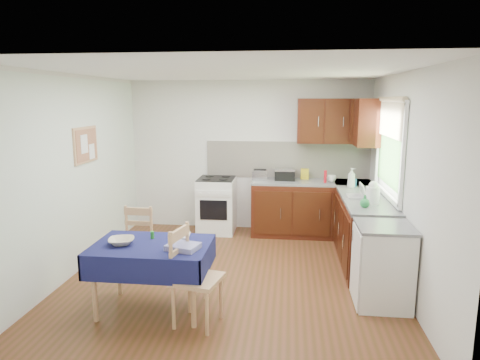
# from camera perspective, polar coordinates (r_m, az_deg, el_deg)

# --- Properties ---
(floor) EXTENTS (4.20, 4.20, 0.00)m
(floor) POSITION_cam_1_polar(r_m,az_deg,el_deg) (5.51, -1.05, -12.67)
(floor) COLOR #4F3215
(floor) RESTS_ON ground
(ceiling) EXTENTS (4.00, 4.20, 0.02)m
(ceiling) POSITION_cam_1_polar(r_m,az_deg,el_deg) (5.07, -1.15, 14.25)
(ceiling) COLOR white
(ceiling) RESTS_ON wall_back
(wall_back) EXTENTS (4.00, 0.02, 2.50)m
(wall_back) POSITION_cam_1_polar(r_m,az_deg,el_deg) (7.21, 1.13, 3.24)
(wall_back) COLOR silver
(wall_back) RESTS_ON ground
(wall_front) EXTENTS (4.00, 0.02, 2.50)m
(wall_front) POSITION_cam_1_polar(r_m,az_deg,el_deg) (3.13, -6.25, -6.74)
(wall_front) COLOR silver
(wall_front) RESTS_ON ground
(wall_left) EXTENTS (0.02, 4.20, 2.50)m
(wall_left) POSITION_cam_1_polar(r_m,az_deg,el_deg) (5.76, -21.23, 0.62)
(wall_left) COLOR silver
(wall_left) RESTS_ON ground
(wall_right) EXTENTS (0.02, 4.20, 2.50)m
(wall_right) POSITION_cam_1_polar(r_m,az_deg,el_deg) (5.27, 21.00, -0.25)
(wall_right) COLOR silver
(wall_right) RESTS_ON ground
(base_cabinets) EXTENTS (1.90, 2.30, 0.86)m
(base_cabinets) POSITION_cam_1_polar(r_m,az_deg,el_deg) (6.55, 12.34, -5.11)
(base_cabinets) COLOR #381509
(base_cabinets) RESTS_ON ground
(worktop_back) EXTENTS (1.90, 0.60, 0.04)m
(worktop_back) POSITION_cam_1_polar(r_m,az_deg,el_deg) (6.95, 9.53, -0.28)
(worktop_back) COLOR slate
(worktop_back) RESTS_ON base_cabinets
(worktop_right) EXTENTS (0.60, 1.70, 0.04)m
(worktop_right) POSITION_cam_1_polar(r_m,az_deg,el_deg) (5.90, 16.40, -2.53)
(worktop_right) COLOR slate
(worktop_right) RESTS_ON base_cabinets
(worktop_corner) EXTENTS (0.60, 0.60, 0.04)m
(worktop_corner) POSITION_cam_1_polar(r_m,az_deg,el_deg) (7.01, 14.84, -0.39)
(worktop_corner) COLOR slate
(worktop_corner) RESTS_ON base_cabinets
(splashback) EXTENTS (2.70, 0.02, 0.60)m
(splashback) POSITION_cam_1_polar(r_m,az_deg,el_deg) (7.17, 6.30, 2.73)
(splashback) COLOR white
(splashback) RESTS_ON wall_back
(upper_cabinets) EXTENTS (1.20, 0.85, 0.70)m
(upper_cabinets) POSITION_cam_1_polar(r_m,az_deg,el_deg) (6.87, 13.78, 7.60)
(upper_cabinets) COLOR #381509
(upper_cabinets) RESTS_ON wall_back
(stove) EXTENTS (0.60, 0.61, 0.92)m
(stove) POSITION_cam_1_polar(r_m,az_deg,el_deg) (7.13, -3.14, -3.34)
(stove) COLOR white
(stove) RESTS_ON ground
(window) EXTENTS (0.04, 1.48, 1.26)m
(window) POSITION_cam_1_polar(r_m,az_deg,el_deg) (5.88, 19.33, 4.88)
(window) COLOR #305D26
(window) RESTS_ON wall_right
(fridge) EXTENTS (0.58, 0.60, 0.89)m
(fridge) POSITION_cam_1_polar(r_m,az_deg,el_deg) (4.90, 18.50, -10.73)
(fridge) COLOR white
(fridge) RESTS_ON ground
(corkboard) EXTENTS (0.04, 0.62, 0.47)m
(corkboard) POSITION_cam_1_polar(r_m,az_deg,el_deg) (5.97, -19.87, 4.42)
(corkboard) COLOR tan
(corkboard) RESTS_ON wall_left
(dining_table) EXTENTS (1.20, 0.81, 0.72)m
(dining_table) POSITION_cam_1_polar(r_m,az_deg,el_deg) (4.57, -11.66, -9.60)
(dining_table) COLOR #0F0E3B
(dining_table) RESTS_ON ground
(chair_far) EXTENTS (0.40, 0.40, 0.89)m
(chair_far) POSITION_cam_1_polar(r_m,az_deg,el_deg) (5.63, -12.80, -7.28)
(chair_far) COLOR tan
(chair_far) RESTS_ON ground
(chair_near) EXTENTS (0.52, 0.52, 0.98)m
(chair_near) POSITION_cam_1_polar(r_m,az_deg,el_deg) (4.29, -6.34, -12.28)
(chair_near) COLOR tan
(chair_near) RESTS_ON ground
(toaster) EXTENTS (0.24, 0.15, 0.18)m
(toaster) POSITION_cam_1_polar(r_m,az_deg,el_deg) (6.92, 2.69, 0.68)
(toaster) COLOR #B7B8BC
(toaster) RESTS_ON worktop_back
(sandwich_press) EXTENTS (0.32, 0.28, 0.19)m
(sandwich_press) POSITION_cam_1_polar(r_m,az_deg,el_deg) (6.97, 6.00, 0.78)
(sandwich_press) COLOR black
(sandwich_press) RESTS_ON worktop_back
(sauce_bottle) EXTENTS (0.04, 0.04, 0.19)m
(sauce_bottle) POSITION_cam_1_polar(r_m,az_deg,el_deg) (6.82, 11.30, 0.45)
(sauce_bottle) COLOR red
(sauce_bottle) RESTS_ON worktop_back
(yellow_packet) EXTENTS (0.15, 0.13, 0.17)m
(yellow_packet) POSITION_cam_1_polar(r_m,az_deg,el_deg) (7.08, 8.62, 0.81)
(yellow_packet) COLOR gold
(yellow_packet) RESTS_ON worktop_back
(dish_rack) EXTENTS (0.40, 0.30, 0.19)m
(dish_rack) POSITION_cam_1_polar(r_m,az_deg,el_deg) (5.93, 15.99, -2.02)
(dish_rack) COLOR #929298
(dish_rack) RESTS_ON worktop_right
(kettle) EXTENTS (0.17, 0.17, 0.29)m
(kettle) POSITION_cam_1_polar(r_m,az_deg,el_deg) (5.59, 17.28, -1.76)
(kettle) COLOR white
(kettle) RESTS_ON worktop_right
(cup) EXTENTS (0.15, 0.15, 0.11)m
(cup) POSITION_cam_1_polar(r_m,az_deg,el_deg) (6.91, 12.13, 0.18)
(cup) COLOR white
(cup) RESTS_ON worktop_back
(soap_bottle_a) EXTENTS (0.16, 0.16, 0.30)m
(soap_bottle_a) POSITION_cam_1_polar(r_m,az_deg,el_deg) (6.49, 14.64, 0.25)
(soap_bottle_a) COLOR white
(soap_bottle_a) RESTS_ON worktop_right
(soap_bottle_b) EXTENTS (0.11, 0.11, 0.19)m
(soap_bottle_b) POSITION_cam_1_polar(r_m,az_deg,el_deg) (6.59, 14.81, -0.09)
(soap_bottle_b) COLOR #1C63A5
(soap_bottle_b) RESTS_ON worktop_right
(soap_bottle_c) EXTENTS (0.16, 0.16, 0.15)m
(soap_bottle_c) POSITION_cam_1_polar(r_m,az_deg,el_deg) (5.38, 16.31, -2.74)
(soap_bottle_c) COLOR #23823E
(soap_bottle_c) RESTS_ON worktop_right
(plate_bowl) EXTENTS (0.32, 0.32, 0.06)m
(plate_bowl) POSITION_cam_1_polar(r_m,az_deg,el_deg) (4.59, -15.53, -7.88)
(plate_bowl) COLOR beige
(plate_bowl) RESTS_ON dining_table
(book) EXTENTS (0.20, 0.25, 0.02)m
(book) POSITION_cam_1_polar(r_m,az_deg,el_deg) (4.72, -8.76, -7.35)
(book) COLOR white
(book) RESTS_ON dining_table
(spice_jar) EXTENTS (0.04, 0.04, 0.08)m
(spice_jar) POSITION_cam_1_polar(r_m,az_deg,el_deg) (4.69, -11.61, -7.19)
(spice_jar) COLOR #258827
(spice_jar) RESTS_ON dining_table
(tea_towel) EXTENTS (0.36, 0.31, 0.05)m
(tea_towel) POSITION_cam_1_polar(r_m,az_deg,el_deg) (4.32, -7.60, -8.81)
(tea_towel) COLOR #2A2998
(tea_towel) RESTS_ON dining_table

